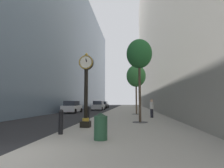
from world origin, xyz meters
name	(u,v)px	position (x,y,z in m)	size (l,w,h in m)	color
ground_plane	(110,111)	(0.00, 27.00, 0.00)	(110.00, 110.00, 0.00)	#262628
sidewalk_right	(131,110)	(3.57, 30.00, 0.07)	(7.13, 80.00, 0.14)	#9E998E
building_block_left	(55,41)	(-11.20, 30.00, 13.40)	(9.00, 80.00, 26.80)	slate
building_block_right	(173,9)	(11.63, 30.00, 18.96)	(9.00, 80.00, 37.92)	gray
street_clock	(86,86)	(0.95, 5.92, 2.53)	(0.84, 0.55, 4.35)	black
bollard_nearest	(61,121)	(0.37, 3.56, 0.73)	(0.22, 0.22, 1.13)	black
bollard_third	(88,113)	(0.37, 9.13, 0.73)	(0.22, 0.22, 1.13)	black
street_tree_near	(139,55)	(4.21, 8.81, 5.04)	(1.86, 1.86, 6.04)	#333335
street_tree_mid_near	(136,76)	(4.21, 17.33, 4.59)	(2.26, 2.26, 5.78)	#333335
trash_bin	(101,126)	(2.38, 2.49, 0.68)	(0.53, 0.53, 1.05)	#234C33
pedestrian_walking	(152,108)	(5.46, 12.75, 1.02)	(0.40, 0.49, 1.68)	#23232D
car_black_near	(104,105)	(-2.86, 39.58, 0.79)	(1.99, 4.62, 1.61)	black
car_white_mid	(72,107)	(-4.72, 21.20, 0.81)	(2.07, 4.47, 1.68)	silver
car_silver_far	(99,106)	(-2.36, 29.66, 0.82)	(2.09, 4.47, 1.68)	#B7BABF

